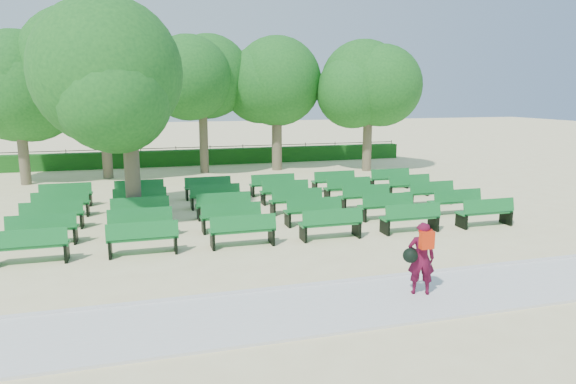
% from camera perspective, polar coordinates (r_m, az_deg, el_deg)
% --- Properties ---
extents(ground, '(120.00, 120.00, 0.00)m').
position_cam_1_polar(ground, '(17.09, -5.52, -3.26)').
color(ground, beige).
extents(paving, '(30.00, 2.20, 0.06)m').
position_cam_1_polar(paving, '(10.27, 2.36, -12.94)').
color(paving, silver).
rests_on(paving, ground).
extents(curb, '(30.00, 0.12, 0.10)m').
position_cam_1_polar(curb, '(11.27, 0.48, -10.58)').
color(curb, silver).
rests_on(curb, ground).
extents(hedge, '(26.00, 0.70, 0.90)m').
position_cam_1_polar(hedge, '(30.67, -10.39, 3.81)').
color(hedge, '#165216').
rests_on(hedge, ground).
extents(fence, '(26.00, 0.10, 1.02)m').
position_cam_1_polar(fence, '(31.12, -10.44, 3.07)').
color(fence, black).
rests_on(fence, ground).
extents(tree_line, '(21.80, 6.80, 7.04)m').
position_cam_1_polar(tree_line, '(26.79, -9.48, 1.84)').
color(tree_line, '#1B5F1C').
rests_on(tree_line, ground).
extents(bench_array, '(1.86, 0.71, 1.15)m').
position_cam_1_polar(bench_array, '(17.81, -3.14, -2.33)').
color(bench_array, '#126A28').
rests_on(bench_array, ground).
extents(tree_among, '(4.49, 4.49, 6.09)m').
position_cam_1_polar(tree_among, '(17.05, -17.37, 10.02)').
color(tree_among, brown).
rests_on(tree_among, ground).
extents(person, '(0.77, 0.54, 1.53)m').
position_cam_1_polar(person, '(11.00, 14.52, -7.04)').
color(person, '#4E0B23').
rests_on(person, ground).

